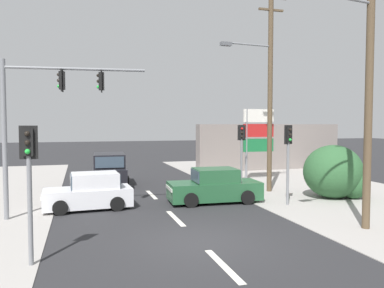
% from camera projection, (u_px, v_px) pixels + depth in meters
% --- Properties ---
extents(ground_plane, '(140.00, 140.00, 0.00)m').
position_uv_depth(ground_plane, '(199.00, 242.00, 11.42)').
color(ground_plane, '#28282B').
extents(lane_dash_near, '(0.20, 2.40, 0.01)m').
position_uv_depth(lane_dash_near, '(223.00, 265.00, 9.50)').
color(lane_dash_near, silver).
rests_on(lane_dash_near, ground).
extents(lane_dash_mid, '(0.20, 2.40, 0.01)m').
position_uv_depth(lane_dash_mid, '(175.00, 218.00, 14.29)').
color(lane_dash_mid, silver).
rests_on(lane_dash_mid, ground).
extents(lane_dash_far, '(0.20, 2.40, 0.01)m').
position_uv_depth(lane_dash_far, '(152.00, 195.00, 19.07)').
color(lane_dash_far, silver).
rests_on(lane_dash_far, ground).
extents(utility_pole_foreground_right, '(3.77, 0.69, 10.59)m').
position_uv_depth(utility_pole_foreground_right, '(367.00, 62.00, 12.49)').
color(utility_pole_foreground_right, brown).
rests_on(utility_pole_foreground_right, ground).
extents(utility_pole_midground_right, '(3.78, 0.48, 10.66)m').
position_uv_depth(utility_pole_midground_right, '(268.00, 84.00, 19.65)').
color(utility_pole_midground_right, brown).
rests_on(utility_pole_midground_right, ground).
extents(traffic_signal_mast, '(5.27, 0.71, 6.00)m').
position_uv_depth(traffic_signal_mast, '(41.00, 110.00, 14.06)').
color(traffic_signal_mast, slate).
rests_on(traffic_signal_mast, ground).
extents(pedestal_signal_right_kerb, '(0.44, 0.31, 3.56)m').
position_uv_depth(pedestal_signal_right_kerb, '(288.00, 151.00, 16.46)').
color(pedestal_signal_right_kerb, slate).
rests_on(pedestal_signal_right_kerb, ground).
extents(pedestal_signal_left_kerb, '(0.44, 0.30, 3.56)m').
position_uv_depth(pedestal_signal_left_kerb, '(29.00, 171.00, 9.36)').
color(pedestal_signal_left_kerb, slate).
rests_on(pedestal_signal_left_kerb, ground).
extents(pedestal_signal_far_median, '(0.44, 0.31, 3.56)m').
position_uv_depth(pedestal_signal_far_median, '(242.00, 146.00, 20.45)').
color(pedestal_signal_far_median, slate).
rests_on(pedestal_signal_far_median, ground).
extents(shopping_plaza_sign, '(2.10, 0.16, 4.60)m').
position_uv_depth(shopping_plaza_sign, '(258.00, 134.00, 24.11)').
color(shopping_plaza_sign, slate).
rests_on(shopping_plaza_sign, ground).
extents(roadside_bush, '(3.05, 2.61, 2.59)m').
position_uv_depth(roadside_bush, '(336.00, 173.00, 18.13)').
color(roadside_bush, '#2D5B33').
rests_on(roadside_bush, ground).
extents(shopfront_wall_far, '(12.00, 1.00, 3.60)m').
position_uv_depth(shopfront_wall_far, '(270.00, 147.00, 29.78)').
color(shopfront_wall_far, gray).
rests_on(shopfront_wall_far, ground).
extents(sedan_oncoming_mid, '(4.32, 2.07, 1.56)m').
position_uv_depth(sedan_oncoming_mid, '(214.00, 187.00, 17.25)').
color(sedan_oncoming_mid, '#235633').
rests_on(sedan_oncoming_mid, ground).
extents(suv_kerbside_parked, '(2.24, 4.62, 1.90)m').
position_uv_depth(suv_kerbside_parked, '(109.00, 170.00, 21.96)').
color(suv_kerbside_parked, black).
rests_on(suv_kerbside_parked, ground).
extents(hatchback_oncoming_near, '(3.71, 1.92, 1.53)m').
position_uv_depth(hatchback_oncoming_near, '(90.00, 192.00, 15.86)').
color(hatchback_oncoming_near, silver).
rests_on(hatchback_oncoming_near, ground).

